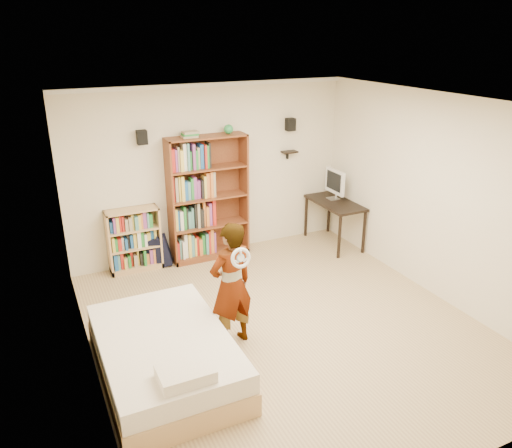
{
  "coord_description": "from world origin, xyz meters",
  "views": [
    {
      "loc": [
        -2.59,
        -4.63,
        3.42
      ],
      "look_at": [
        -0.12,
        0.6,
        1.16
      ],
      "focal_mm": 35.0,
      "sensor_mm": 36.0,
      "label": 1
    }
  ],
  "objects_px": {
    "daybed": "(165,351)",
    "person": "(231,285)",
    "computer_desk": "(334,223)",
    "low_bookshelf": "(134,240)",
    "tall_bookshelf": "(208,199)"
  },
  "relations": [
    {
      "from": "low_bookshelf",
      "to": "daybed",
      "type": "height_order",
      "value": "low_bookshelf"
    },
    {
      "from": "tall_bookshelf",
      "to": "daybed",
      "type": "height_order",
      "value": "tall_bookshelf"
    },
    {
      "from": "tall_bookshelf",
      "to": "daybed",
      "type": "relative_size",
      "value": 0.98
    },
    {
      "from": "computer_desk",
      "to": "daybed",
      "type": "height_order",
      "value": "computer_desk"
    },
    {
      "from": "tall_bookshelf",
      "to": "computer_desk",
      "type": "distance_m",
      "value": 2.2
    },
    {
      "from": "tall_bookshelf",
      "to": "low_bookshelf",
      "type": "xyz_separation_m",
      "value": [
        -1.19,
        0.03,
        -0.49
      ]
    },
    {
      "from": "low_bookshelf",
      "to": "daybed",
      "type": "relative_size",
      "value": 0.49
    },
    {
      "from": "computer_desk",
      "to": "person",
      "type": "bearing_deg",
      "value": -144.27
    },
    {
      "from": "tall_bookshelf",
      "to": "person",
      "type": "relative_size",
      "value": 1.31
    },
    {
      "from": "daybed",
      "to": "person",
      "type": "relative_size",
      "value": 1.33
    },
    {
      "from": "low_bookshelf",
      "to": "tall_bookshelf",
      "type": "bearing_deg",
      "value": -1.66
    },
    {
      "from": "daybed",
      "to": "person",
      "type": "bearing_deg",
      "value": 15.68
    },
    {
      "from": "low_bookshelf",
      "to": "computer_desk",
      "type": "relative_size",
      "value": 0.87
    },
    {
      "from": "daybed",
      "to": "person",
      "type": "xyz_separation_m",
      "value": [
        0.86,
        0.24,
        0.46
      ]
    },
    {
      "from": "computer_desk",
      "to": "daybed",
      "type": "distance_m",
      "value": 4.15
    }
  ]
}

